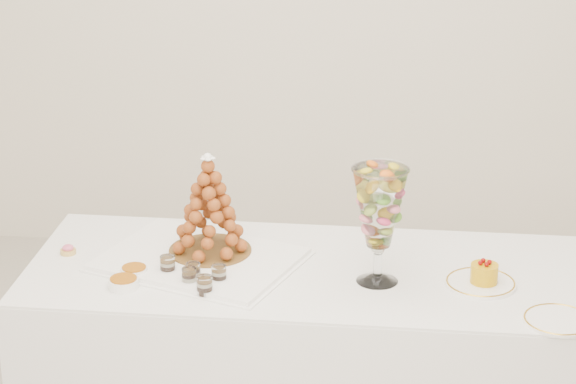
# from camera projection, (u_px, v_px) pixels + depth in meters

# --- Properties ---
(buffet_table) EXTENTS (1.89, 0.77, 0.72)m
(buffet_table) POSITION_uv_depth(u_px,v_px,m) (310.00, 364.00, 3.83)
(buffet_table) COLOR white
(buffet_table) RESTS_ON ground
(lace_tray) EXTENTS (0.73, 0.64, 0.02)m
(lace_tray) POSITION_uv_depth(u_px,v_px,m) (199.00, 259.00, 3.74)
(lace_tray) COLOR white
(lace_tray) RESTS_ON buffet_table
(macaron_vase) EXTENTS (0.18, 0.18, 0.38)m
(macaron_vase) POSITION_uv_depth(u_px,v_px,m) (379.00, 209.00, 3.52)
(macaron_vase) COLOR white
(macaron_vase) RESTS_ON buffet_table
(cake_plate) EXTENTS (0.23, 0.23, 0.01)m
(cake_plate) POSITION_uv_depth(u_px,v_px,m) (481.00, 283.00, 3.59)
(cake_plate) COLOR white
(cake_plate) RESTS_ON buffet_table
(spare_plate) EXTENTS (0.21, 0.21, 0.01)m
(spare_plate) POSITION_uv_depth(u_px,v_px,m) (558.00, 320.00, 3.35)
(spare_plate) COLOR white
(spare_plate) RESTS_ON buffet_table
(pink_tart) EXTENTS (0.05, 0.05, 0.03)m
(pink_tart) POSITION_uv_depth(u_px,v_px,m) (68.00, 250.00, 3.81)
(pink_tart) COLOR tan
(pink_tart) RESTS_ON buffet_table
(verrine_a) EXTENTS (0.06, 0.06, 0.07)m
(verrine_a) POSITION_uv_depth(u_px,v_px,m) (168.00, 266.00, 3.64)
(verrine_a) COLOR white
(verrine_a) RESTS_ON buffet_table
(verrine_b) EXTENTS (0.05, 0.05, 0.06)m
(verrine_b) POSITION_uv_depth(u_px,v_px,m) (193.00, 272.00, 3.60)
(verrine_b) COLOR white
(verrine_b) RESTS_ON buffet_table
(verrine_c) EXTENTS (0.06, 0.06, 0.06)m
(verrine_c) POSITION_uv_depth(u_px,v_px,m) (219.00, 275.00, 3.58)
(verrine_c) COLOR white
(verrine_c) RESTS_ON buffet_table
(verrine_d) EXTENTS (0.06, 0.06, 0.06)m
(verrine_d) POSITION_uv_depth(u_px,v_px,m) (189.00, 277.00, 3.57)
(verrine_d) COLOR white
(verrine_d) RESTS_ON buffet_table
(verrine_e) EXTENTS (0.05, 0.05, 0.07)m
(verrine_e) POSITION_uv_depth(u_px,v_px,m) (205.00, 286.00, 3.50)
(verrine_e) COLOR white
(verrine_e) RESTS_ON buffet_table
(ramekin_back) EXTENTS (0.09, 0.09, 0.03)m
(ramekin_back) POSITION_uv_depth(u_px,v_px,m) (134.00, 272.00, 3.65)
(ramekin_back) COLOR white
(ramekin_back) RESTS_ON buffet_table
(ramekin_front) EXTENTS (0.10, 0.10, 0.03)m
(ramekin_front) POSITION_uv_depth(u_px,v_px,m) (124.00, 283.00, 3.56)
(ramekin_front) COLOR white
(ramekin_front) RESTS_ON buffet_table
(croquembouche) EXTENTS (0.28, 0.28, 0.35)m
(croquembouche) POSITION_uv_depth(u_px,v_px,m) (209.00, 204.00, 3.72)
(croquembouche) COLOR brown
(croquembouche) RESTS_ON lace_tray
(mousse_cake) EXTENTS (0.09, 0.09, 0.08)m
(mousse_cake) POSITION_uv_depth(u_px,v_px,m) (484.00, 273.00, 3.57)
(mousse_cake) COLOR #CB9509
(mousse_cake) RESTS_ON cake_plate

